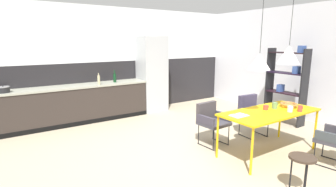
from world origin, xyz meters
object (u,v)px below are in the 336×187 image
(armchair_near_window, at_px, (251,111))
(side_stool, at_px, (302,161))
(mug_white_ceramic, at_px, (266,107))
(fruit_bowl, at_px, (289,104))
(mug_tall_blue, at_px, (300,109))
(dining_table, at_px, (270,114))
(open_book, at_px, (239,115))
(refrigerator_column, at_px, (152,74))
(open_shelf_unit, at_px, (287,84))
(mug_glass_clear, at_px, (275,105))
(pendant_lamp_over_table_far, at_px, (289,55))
(pendant_lamp_over_table_near, at_px, (259,62))
(bottle_vinegar_dark, at_px, (99,80))
(mug_short_terracotta, at_px, (290,109))
(bottle_oil_tall, at_px, (115,78))
(cooking_pot, at_px, (3,90))
(armchair_facing_counter, at_px, (211,118))

(armchair_near_window, xyz_separation_m, side_stool, (-1.18, -1.75, -0.07))
(armchair_near_window, relative_size, mug_white_ceramic, 6.41)
(fruit_bowl, relative_size, mug_tall_blue, 2.43)
(dining_table, distance_m, open_book, 0.66)
(refrigerator_column, bearing_deg, open_shelf_unit, -52.92)
(mug_glass_clear, distance_m, pendant_lamp_over_table_far, 0.89)
(open_book, distance_m, pendant_lamp_over_table_near, 0.89)
(mug_white_ceramic, height_order, bottle_vinegar_dark, bottle_vinegar_dark)
(side_stool, bearing_deg, open_book, 87.53)
(armchair_near_window, relative_size, open_book, 3.03)
(mug_tall_blue, xyz_separation_m, open_shelf_unit, (1.43, 1.17, 0.13))
(mug_white_ceramic, relative_size, mug_short_terracotta, 0.98)
(fruit_bowl, xyz_separation_m, mug_tall_blue, (-0.11, -0.28, 0.00))
(open_shelf_unit, bearing_deg, armchair_near_window, -84.91)
(mug_glass_clear, bearing_deg, fruit_bowl, -15.06)
(armchair_near_window, relative_size, side_stool, 1.65)
(mug_tall_blue, relative_size, bottle_oil_tall, 0.40)
(dining_table, xyz_separation_m, mug_white_ceramic, (0.02, 0.10, 0.09))
(open_book, distance_m, pendant_lamp_over_table_far, 1.37)
(pendant_lamp_over_table_far, bearing_deg, mug_glass_clear, 150.18)
(refrigerator_column, distance_m, cooking_pot, 3.47)
(open_book, xyz_separation_m, side_stool, (-0.05, -1.08, -0.31))
(fruit_bowl, relative_size, pendant_lamp_over_table_far, 0.25)
(fruit_bowl, height_order, bottle_vinegar_dark, bottle_vinegar_dark)
(fruit_bowl, bearing_deg, bottle_vinegar_dark, 123.76)
(bottle_oil_tall, bearing_deg, mug_white_ceramic, -68.84)
(refrigerator_column, xyz_separation_m, cooking_pot, (-3.47, -0.08, -0.06))
(mug_short_terracotta, bearing_deg, dining_table, 139.43)
(fruit_bowl, xyz_separation_m, mug_white_ceramic, (-0.49, 0.11, -0.01))
(refrigerator_column, distance_m, mug_glass_clear, 3.55)
(mug_glass_clear, bearing_deg, armchair_facing_counter, 132.95)
(dining_table, relative_size, pendant_lamp_over_table_near, 1.44)
(dining_table, xyz_separation_m, open_book, (-0.65, 0.09, 0.05))
(open_shelf_unit, distance_m, pendant_lamp_over_table_near, 2.43)
(open_shelf_unit, bearing_deg, mug_glass_clear, -63.05)
(open_book, bearing_deg, cooking_pot, 131.77)
(armchair_facing_counter, height_order, open_shelf_unit, open_shelf_unit)
(mug_short_terracotta, distance_m, open_shelf_unit, 1.92)
(refrigerator_column, relative_size, pendant_lamp_over_table_far, 1.71)
(mug_short_terracotta, height_order, pendant_lamp_over_table_near, pendant_lamp_over_table_near)
(refrigerator_column, relative_size, armchair_facing_counter, 2.61)
(open_book, xyz_separation_m, mug_white_ceramic, (0.67, 0.00, 0.03))
(side_stool, height_order, pendant_lamp_over_table_far, pendant_lamp_over_table_far)
(cooking_pot, bearing_deg, open_shelf_unit, -25.38)
(fruit_bowl, distance_m, open_shelf_unit, 1.60)
(refrigerator_column, relative_size, bottle_vinegar_dark, 7.32)
(open_book, distance_m, mug_glass_clear, 0.87)
(dining_table, relative_size, open_shelf_unit, 0.99)
(mug_short_terracotta, relative_size, side_stool, 0.26)
(dining_table, xyz_separation_m, bottle_oil_tall, (-1.32, 3.54, 0.30))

